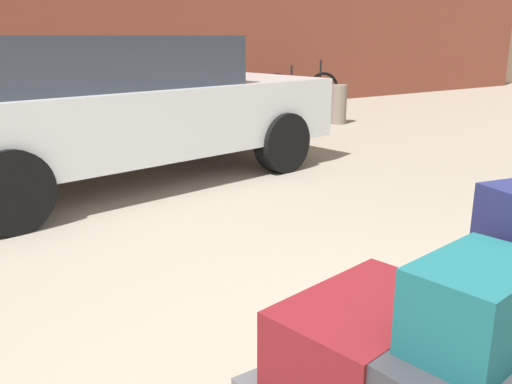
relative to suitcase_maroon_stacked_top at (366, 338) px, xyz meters
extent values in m
cylinder|color=black|center=(0.67, 0.09, -0.35)|extent=(0.24, 0.06, 0.24)
cube|color=maroon|center=(0.00, 0.00, 0.00)|extent=(0.67, 0.49, 0.26)
cube|color=#144C51|center=(0.05, -0.34, 0.25)|extent=(0.44, 0.31, 0.25)
cube|color=silver|center=(0.77, 4.15, 0.17)|extent=(4.51, 2.39, 0.64)
cube|color=#2D333D|center=(0.53, 4.11, 0.72)|extent=(2.61, 1.91, 0.46)
cylinder|color=black|center=(2.06, 5.19, -0.15)|extent=(0.66, 0.31, 0.64)
cylinder|color=black|center=(2.30, 3.51, -0.15)|extent=(0.66, 0.31, 0.64)
cylinder|color=black|center=(-0.51, 3.11, -0.15)|extent=(0.66, 0.31, 0.64)
torus|color=black|center=(5.26, 7.64, -0.11)|extent=(0.72, 0.20, 0.72)
torus|color=black|center=(6.28, 7.43, -0.11)|extent=(0.72, 0.20, 0.72)
cylinder|color=black|center=(5.77, 7.53, 0.09)|extent=(0.99, 0.24, 0.04)
cylinder|color=black|center=(5.58, 7.57, 0.24)|extent=(0.05, 0.05, 0.30)
cylinder|color=black|center=(6.21, 7.44, 0.29)|extent=(0.05, 0.05, 0.40)
cylinder|color=#72665B|center=(2.27, 5.67, -0.15)|extent=(0.26, 0.26, 0.64)
cylinder|color=#72665B|center=(3.82, 5.67, -0.15)|extent=(0.26, 0.26, 0.64)
cylinder|color=#72665B|center=(5.10, 5.67, -0.15)|extent=(0.26, 0.26, 0.64)
camera|label=1|loc=(-1.19, -1.10, 0.94)|focal=38.44mm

